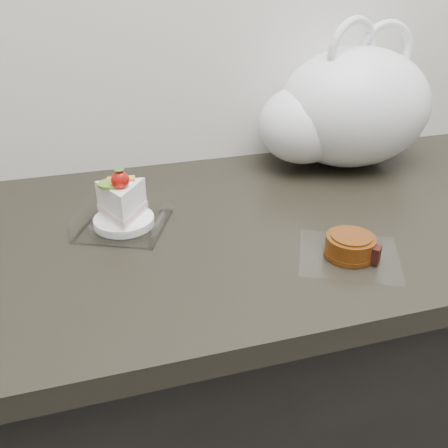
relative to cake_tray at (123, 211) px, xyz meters
name	(u,v)px	position (x,y,z in m)	size (l,w,h in m)	color
counter	(307,379)	(0.38, -0.03, -0.48)	(2.04, 0.64, 0.90)	black
cake_tray	(123,211)	(0.00, 0.00, 0.00)	(0.19, 0.19, 0.11)	white
mooncake_wrap	(351,248)	(0.34, -0.20, -0.02)	(0.21, 0.20, 0.04)	white
plastic_bag	(344,110)	(0.51, 0.16, 0.10)	(0.43, 0.33, 0.32)	white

